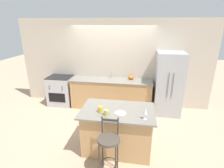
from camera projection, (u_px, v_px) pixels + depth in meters
ground_plane at (109, 112)px, 5.30m from camera, size 18.00×18.00×0.00m
wall_back at (113, 64)px, 5.47m from camera, size 6.00×0.07×2.70m
back_counter at (111, 94)px, 5.48m from camera, size 2.49×0.65×0.92m
sink_faucet at (112, 74)px, 5.46m from camera, size 0.02×0.13×0.22m
kitchen_island at (117, 130)px, 3.63m from camera, size 1.47×0.93×0.92m
refrigerator at (168, 84)px, 5.01m from camera, size 0.75×0.75×1.81m
oven_range at (61, 90)px, 5.70m from camera, size 0.74×0.64×0.94m
bar_stool_near at (109, 145)px, 2.96m from camera, size 0.38×0.38×1.07m
dinner_plate at (120, 113)px, 3.34m from camera, size 0.23×0.23×0.02m
wine_glass at (145, 111)px, 3.10m from camera, size 0.07×0.07×0.22m
coffee_mug at (106, 112)px, 3.27m from camera, size 0.12×0.08×0.10m
tumbler_cup at (100, 109)px, 3.37m from camera, size 0.08×0.08×0.12m
pumpkin_decoration at (131, 77)px, 5.35m from camera, size 0.17×0.17×0.16m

